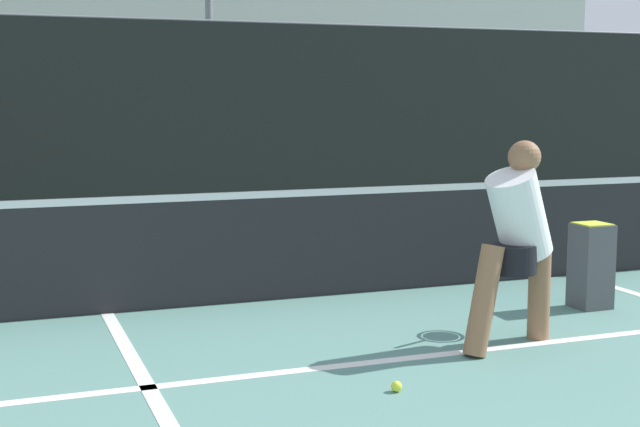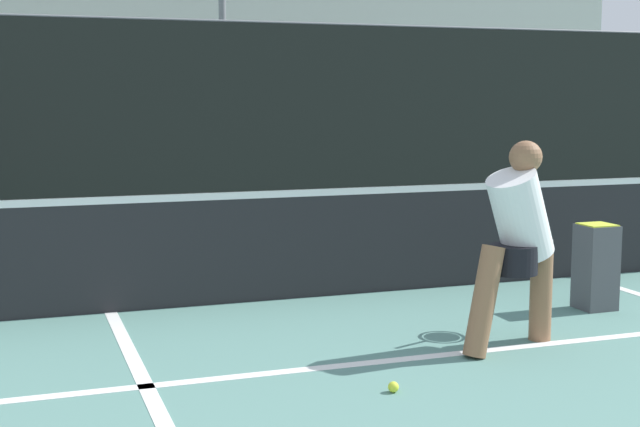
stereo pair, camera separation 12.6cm
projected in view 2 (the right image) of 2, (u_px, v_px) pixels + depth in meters
name	position (u px, v px, depth m)	size (l,w,h in m)	color
court_service_line	(146.00, 386.00, 5.39)	(8.25, 0.10, 0.01)	white
court_center_mark	(148.00, 390.00, 5.32)	(0.10, 4.12, 0.01)	white
net	(109.00, 251.00, 7.18)	(11.09, 0.09, 1.07)	slate
fence_back	(58.00, 114.00, 13.66)	(24.00, 0.06, 2.97)	black
player_practicing	(518.00, 238.00, 6.17)	(1.08, 0.86, 1.45)	#8C6042
tennis_ball_scattered_1	(393.00, 387.00, 5.29)	(0.07, 0.07, 0.07)	#D1E033
ball_hopper	(596.00, 265.00, 7.33)	(0.28, 0.28, 0.71)	#4C4C51
building_far	(33.00, 55.00, 24.92)	(36.00, 2.40, 5.78)	beige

